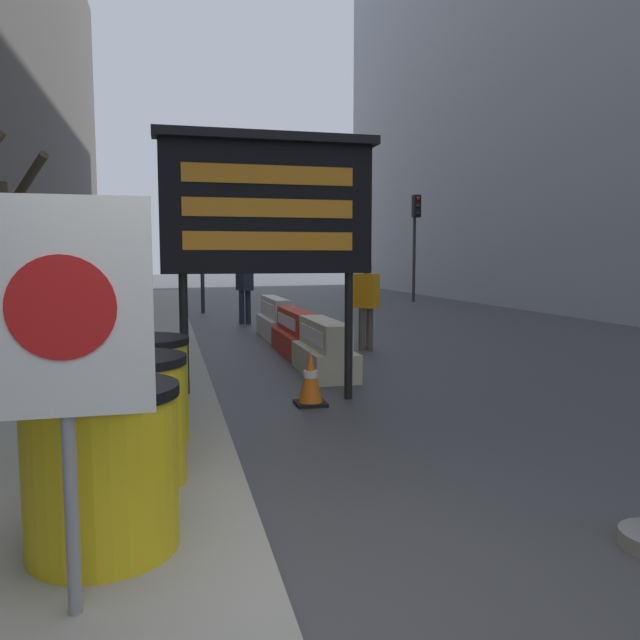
{
  "coord_description": "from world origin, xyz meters",
  "views": [
    {
      "loc": [
        -0.51,
        -2.7,
        1.75
      ],
      "look_at": [
        1.22,
        4.37,
        1.0
      ],
      "focal_mm": 35.0,
      "sensor_mm": 36.0,
      "label": 1
    }
  ],
  "objects_px": {
    "barrel_drum_back": "(140,389)",
    "message_board": "(268,207)",
    "traffic_light_near_curb": "(202,221)",
    "pedestrian_passerby": "(245,283)",
    "jersey_barrier_white": "(275,320)",
    "jersey_barrier_cream": "(324,351)",
    "traffic_cone_near": "(310,379)",
    "pedestrian_worker": "(366,298)",
    "warning_sign": "(63,331)",
    "jersey_barrier_red_striped": "(296,335)",
    "barrel_drum_middle": "(127,420)",
    "traffic_light_far_side": "(416,225)",
    "barrel_drum_foreground": "(102,468)"
  },
  "relations": [
    {
      "from": "barrel_drum_middle",
      "to": "pedestrian_passerby",
      "type": "height_order",
      "value": "pedestrian_passerby"
    },
    {
      "from": "message_board",
      "to": "jersey_barrier_red_striped",
      "type": "distance_m",
      "value": 4.3
    },
    {
      "from": "barrel_drum_middle",
      "to": "warning_sign",
      "type": "bearing_deg",
      "value": -94.73
    },
    {
      "from": "barrel_drum_back",
      "to": "jersey_barrier_red_striped",
      "type": "bearing_deg",
      "value": 65.63
    },
    {
      "from": "traffic_cone_near",
      "to": "barrel_drum_back",
      "type": "bearing_deg",
      "value": -139.14
    },
    {
      "from": "message_board",
      "to": "traffic_light_far_side",
      "type": "height_order",
      "value": "traffic_light_far_side"
    },
    {
      "from": "jersey_barrier_red_striped",
      "to": "barrel_drum_foreground",
      "type": "bearing_deg",
      "value": -109.17
    },
    {
      "from": "pedestrian_passerby",
      "to": "barrel_drum_foreground",
      "type": "bearing_deg",
      "value": 150.89
    },
    {
      "from": "barrel_drum_back",
      "to": "jersey_barrier_red_striped",
      "type": "distance_m",
      "value": 6.02
    },
    {
      "from": "barrel_drum_back",
      "to": "pedestrian_passerby",
      "type": "xyz_separation_m",
      "value": [
        2.18,
        10.66,
        0.45
      ]
    },
    {
      "from": "traffic_cone_near",
      "to": "jersey_barrier_cream",
      "type": "bearing_deg",
      "value": 71.1
    },
    {
      "from": "warning_sign",
      "to": "traffic_light_near_curb",
      "type": "distance_m",
      "value": 16.86
    },
    {
      "from": "traffic_light_near_curb",
      "to": "pedestrian_passerby",
      "type": "bearing_deg",
      "value": -75.6
    },
    {
      "from": "jersey_barrier_white",
      "to": "traffic_cone_near",
      "type": "relative_size",
      "value": 3.22
    },
    {
      "from": "jersey_barrier_cream",
      "to": "traffic_light_near_curb",
      "type": "distance_m",
      "value": 11.01
    },
    {
      "from": "jersey_barrier_white",
      "to": "jersey_barrier_cream",
      "type": "bearing_deg",
      "value": -90.0
    },
    {
      "from": "barrel_drum_middle",
      "to": "traffic_light_far_side",
      "type": "bearing_deg",
      "value": 62.07
    },
    {
      "from": "barrel_drum_foreground",
      "to": "traffic_light_near_curb",
      "type": "height_order",
      "value": "traffic_light_near_curb"
    },
    {
      "from": "message_board",
      "to": "jersey_barrier_cream",
      "type": "bearing_deg",
      "value": 56.37
    },
    {
      "from": "warning_sign",
      "to": "jersey_barrier_white",
      "type": "xyz_separation_m",
      "value": [
        2.67,
        10.44,
        -1.05
      ]
    },
    {
      "from": "jersey_barrier_red_striped",
      "to": "jersey_barrier_cream",
      "type": "bearing_deg",
      "value": -90.0
    },
    {
      "from": "barrel_drum_foreground",
      "to": "traffic_cone_near",
      "type": "relative_size",
      "value": 1.4
    },
    {
      "from": "message_board",
      "to": "jersey_barrier_cream",
      "type": "height_order",
      "value": "message_board"
    },
    {
      "from": "message_board",
      "to": "jersey_barrier_cream",
      "type": "relative_size",
      "value": 1.8
    },
    {
      "from": "barrel_drum_foreground",
      "to": "traffic_light_far_side",
      "type": "xyz_separation_m",
      "value": [
        9.63,
        19.04,
        2.33
      ]
    },
    {
      "from": "barrel_drum_back",
      "to": "warning_sign",
      "type": "bearing_deg",
      "value": -94.04
    },
    {
      "from": "warning_sign",
      "to": "jersey_barrier_cream",
      "type": "relative_size",
      "value": 1.05
    },
    {
      "from": "traffic_light_near_curb",
      "to": "traffic_cone_near",
      "type": "bearing_deg",
      "value": -87.48
    },
    {
      "from": "barrel_drum_foreground",
      "to": "traffic_light_near_curb",
      "type": "bearing_deg",
      "value": 84.94
    },
    {
      "from": "warning_sign",
      "to": "jersey_barrier_red_striped",
      "type": "bearing_deg",
      "value": 71.81
    },
    {
      "from": "jersey_barrier_cream",
      "to": "pedestrian_passerby",
      "type": "xyz_separation_m",
      "value": [
        -0.3,
        7.23,
        0.72
      ]
    },
    {
      "from": "pedestrian_worker",
      "to": "pedestrian_passerby",
      "type": "bearing_deg",
      "value": -25.53
    },
    {
      "from": "barrel_drum_middle",
      "to": "pedestrian_passerby",
      "type": "bearing_deg",
      "value": 79.15
    },
    {
      "from": "traffic_light_far_side",
      "to": "jersey_barrier_cream",
      "type": "bearing_deg",
      "value": -117.33
    },
    {
      "from": "warning_sign",
      "to": "traffic_light_near_curb",
      "type": "height_order",
      "value": "traffic_light_near_curb"
    },
    {
      "from": "barrel_drum_foreground",
      "to": "barrel_drum_back",
      "type": "height_order",
      "value": "same"
    },
    {
      "from": "barrel_drum_back",
      "to": "message_board",
      "type": "height_order",
      "value": "message_board"
    },
    {
      "from": "barrel_drum_foreground",
      "to": "barrel_drum_back",
      "type": "relative_size",
      "value": 1.0
    },
    {
      "from": "pedestrian_worker",
      "to": "barrel_drum_foreground",
      "type": "bearing_deg",
      "value": 109.08
    },
    {
      "from": "traffic_light_far_side",
      "to": "jersey_barrier_white",
      "type": "bearing_deg",
      "value": -127.28
    },
    {
      "from": "barrel_drum_back",
      "to": "pedestrian_worker",
      "type": "relative_size",
      "value": 0.54
    },
    {
      "from": "warning_sign",
      "to": "pedestrian_worker",
      "type": "bearing_deg",
      "value": 63.98
    },
    {
      "from": "jersey_barrier_red_striped",
      "to": "traffic_cone_near",
      "type": "height_order",
      "value": "jersey_barrier_red_striped"
    },
    {
      "from": "barrel_drum_foreground",
      "to": "jersey_barrier_white",
      "type": "distance_m",
      "value": 10.14
    },
    {
      "from": "warning_sign",
      "to": "pedestrian_passerby",
      "type": "relative_size",
      "value": 1.01
    },
    {
      "from": "barrel_drum_back",
      "to": "jersey_barrier_cream",
      "type": "height_order",
      "value": "barrel_drum_back"
    },
    {
      "from": "traffic_cone_near",
      "to": "traffic_light_near_curb",
      "type": "xyz_separation_m",
      "value": [
        -0.55,
        12.48,
        2.53
      ]
    },
    {
      "from": "barrel_drum_back",
      "to": "traffic_cone_near",
      "type": "bearing_deg",
      "value": 40.86
    },
    {
      "from": "jersey_barrier_red_striped",
      "to": "jersey_barrier_white",
      "type": "height_order",
      "value": "jersey_barrier_white"
    },
    {
      "from": "barrel_drum_back",
      "to": "traffic_light_near_curb",
      "type": "relative_size",
      "value": 0.23
    }
  ]
}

